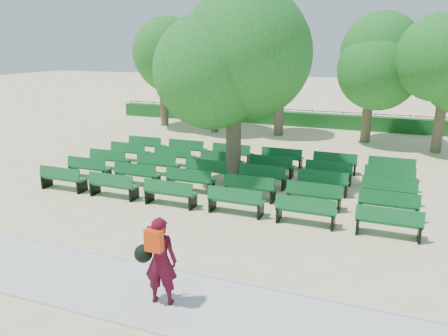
% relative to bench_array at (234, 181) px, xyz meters
% --- Properties ---
extents(ground, '(120.00, 120.00, 0.00)m').
position_rel_bench_array_xyz_m(ground, '(-0.49, -0.70, -0.09)').
color(ground, beige).
extents(paving, '(30.00, 2.20, 0.06)m').
position_rel_bench_array_xyz_m(paving, '(-0.49, -8.10, -0.06)').
color(paving, silver).
rests_on(paving, ground).
extents(curb, '(30.00, 0.12, 0.10)m').
position_rel_bench_array_xyz_m(curb, '(-0.49, -6.95, -0.04)').
color(curb, silver).
rests_on(curb, ground).
extents(hedge, '(26.00, 0.70, 0.90)m').
position_rel_bench_array_xyz_m(hedge, '(-0.49, 13.30, 0.36)').
color(hedge, '#15511C').
rests_on(hedge, ground).
extents(fence, '(26.00, 0.10, 1.02)m').
position_rel_bench_array_xyz_m(fence, '(-0.49, 13.70, -0.09)').
color(fence, black).
rests_on(fence, ground).
extents(tree_line, '(21.80, 6.80, 7.04)m').
position_rel_bench_array_xyz_m(tree_line, '(-0.49, 9.30, -0.09)').
color(tree_line, '#1E6E21').
rests_on(tree_line, ground).
extents(bench_array, '(1.82, 0.66, 1.13)m').
position_rel_bench_array_xyz_m(bench_array, '(0.00, 0.00, 0.00)').
color(bench_array, '#106029').
rests_on(bench_array, ground).
extents(tree_among, '(4.60, 4.60, 6.45)m').
position_rel_bench_array_xyz_m(tree_among, '(-0.04, -0.02, 4.25)').
color(tree_among, brown).
rests_on(tree_among, ground).
extents(person, '(0.92, 0.59, 1.89)m').
position_rel_bench_array_xyz_m(person, '(1.38, -8.28, 0.94)').
color(person, '#490A1B').
rests_on(person, ground).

